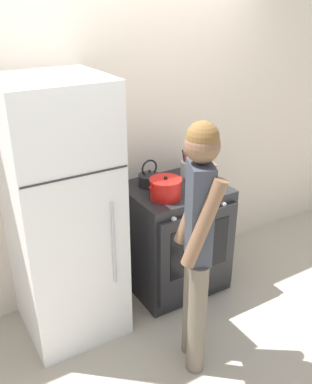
{
  "coord_description": "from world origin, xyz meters",
  "views": [
    {
      "loc": [
        -1.44,
        -2.92,
        2.34
      ],
      "look_at": [
        0.03,
        -0.48,
        1.01
      ],
      "focal_mm": 40.0,
      "sensor_mm": 36.0,
      "label": 1
    }
  ],
  "objects_px": {
    "stove_range": "(176,237)",
    "dutch_oven_pot": "(166,188)",
    "tea_kettle": "(150,178)",
    "utensil_jar": "(185,168)",
    "person": "(198,239)",
    "refrigerator": "(63,215)"
  },
  "relations": [
    {
      "from": "refrigerator",
      "to": "dutch_oven_pot",
      "type": "relative_size",
      "value": 6.55
    },
    {
      "from": "utensil_jar",
      "to": "person",
      "type": "distance_m",
      "value": 1.1
    },
    {
      "from": "stove_range",
      "to": "utensil_jar",
      "type": "height_order",
      "value": "utensil_jar"
    },
    {
      "from": "utensil_jar",
      "to": "tea_kettle",
      "type": "bearing_deg",
      "value": -178.87
    },
    {
      "from": "utensil_jar",
      "to": "stove_range",
      "type": "bearing_deg",
      "value": -139.57
    },
    {
      "from": "refrigerator",
      "to": "stove_range",
      "type": "xyz_separation_m",
      "value": [
        0.95,
        -0.01,
        -0.47
      ]
    },
    {
      "from": "refrigerator",
      "to": "tea_kettle",
      "type": "relative_size",
      "value": 8.37
    },
    {
      "from": "stove_range",
      "to": "dutch_oven_pot",
      "type": "xyz_separation_m",
      "value": [
        -0.17,
        -0.1,
        0.53
      ]
    },
    {
      "from": "stove_range",
      "to": "dutch_oven_pot",
      "type": "height_order",
      "value": "dutch_oven_pot"
    },
    {
      "from": "dutch_oven_pot",
      "to": "refrigerator",
      "type": "bearing_deg",
      "value": 171.8
    },
    {
      "from": "stove_range",
      "to": "utensil_jar",
      "type": "relative_size",
      "value": 3.31
    },
    {
      "from": "stove_range",
      "to": "person",
      "type": "distance_m",
      "value": 1.0
    },
    {
      "from": "stove_range",
      "to": "tea_kettle",
      "type": "height_order",
      "value": "tea_kettle"
    },
    {
      "from": "stove_range",
      "to": "tea_kettle",
      "type": "xyz_separation_m",
      "value": [
        -0.16,
        0.16,
        0.52
      ]
    },
    {
      "from": "stove_range",
      "to": "utensil_jar",
      "type": "xyz_separation_m",
      "value": [
        0.19,
        0.16,
        0.53
      ]
    },
    {
      "from": "dutch_oven_pot",
      "to": "utensil_jar",
      "type": "bearing_deg",
      "value": 36.2
    },
    {
      "from": "stove_range",
      "to": "dutch_oven_pot",
      "type": "relative_size",
      "value": 3.23
    },
    {
      "from": "refrigerator",
      "to": "person",
      "type": "bearing_deg",
      "value": -53.56
    },
    {
      "from": "tea_kettle",
      "to": "utensil_jar",
      "type": "height_order",
      "value": "utensil_jar"
    },
    {
      "from": "utensil_jar",
      "to": "dutch_oven_pot",
      "type": "bearing_deg",
      "value": -143.8
    },
    {
      "from": "stove_range",
      "to": "utensil_jar",
      "type": "bearing_deg",
      "value": 40.43
    },
    {
      "from": "stove_range",
      "to": "person",
      "type": "relative_size",
      "value": 0.54
    }
  ]
}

